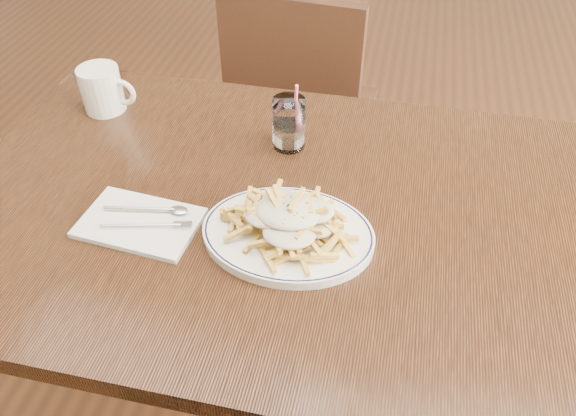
% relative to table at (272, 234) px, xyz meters
% --- Properties ---
extents(floor, '(7.00, 7.00, 0.00)m').
position_rel_table_xyz_m(floor, '(0.00, 0.00, -0.67)').
color(floor, black).
rests_on(floor, ground).
extents(table, '(1.20, 0.80, 0.75)m').
position_rel_table_xyz_m(table, '(0.00, 0.00, 0.00)').
color(table, black).
rests_on(table, ground).
extents(chair_far, '(0.43, 0.43, 0.87)m').
position_rel_table_xyz_m(chair_far, '(-0.10, 0.74, -0.18)').
color(chair_far, black).
rests_on(chair_far, ground).
extents(fries_plate, '(0.36, 0.33, 0.02)m').
position_rel_table_xyz_m(fries_plate, '(0.05, -0.08, 0.09)').
color(fries_plate, white).
rests_on(fries_plate, table).
extents(loaded_fries, '(0.21, 0.16, 0.06)m').
position_rel_table_xyz_m(loaded_fries, '(0.05, -0.08, 0.13)').
color(loaded_fries, gold).
rests_on(loaded_fries, fries_plate).
extents(napkin, '(0.21, 0.15, 0.01)m').
position_rel_table_xyz_m(napkin, '(-0.21, -0.10, 0.08)').
color(napkin, silver).
rests_on(napkin, table).
extents(cutlery, '(0.18, 0.09, 0.01)m').
position_rel_table_xyz_m(cutlery, '(-0.21, -0.10, 0.09)').
color(cutlery, silver).
rests_on(cutlery, napkin).
extents(water_glass, '(0.07, 0.07, 0.15)m').
position_rel_table_xyz_m(water_glass, '(-0.01, 0.18, 0.12)').
color(water_glass, white).
rests_on(water_glass, table).
extents(coffee_mug, '(0.13, 0.09, 0.10)m').
position_rel_table_xyz_m(coffee_mug, '(-0.44, 0.23, 0.13)').
color(coffee_mug, white).
rests_on(coffee_mug, table).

